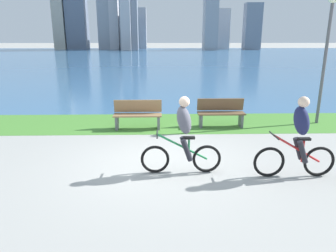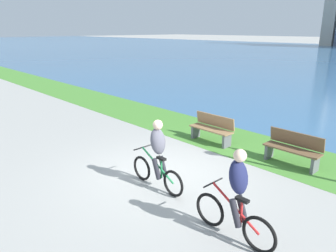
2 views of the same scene
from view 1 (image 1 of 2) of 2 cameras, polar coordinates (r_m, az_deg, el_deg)
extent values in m
plane|color=#9E9E99|center=(7.33, -0.82, -6.51)|extent=(300.00, 300.00, 0.00)
cube|color=#478433|center=(10.53, -1.03, 0.54)|extent=(120.00, 2.56, 0.01)
cube|color=#386693|center=(47.75, -1.39, 12.55)|extent=(300.00, 72.47, 0.00)
torus|color=black|center=(6.66, -2.37, -6.08)|extent=(0.61, 0.06, 0.61)
torus|color=black|center=(6.73, 7.06, -5.95)|extent=(0.61, 0.06, 0.61)
cylinder|color=#268C4C|center=(6.57, 2.62, -3.79)|extent=(1.07, 0.04, 0.59)
cylinder|color=#268C4C|center=(6.60, 3.82, -4.18)|extent=(0.04, 0.04, 0.45)
cube|color=black|center=(6.52, 3.86, -2.14)|extent=(0.24, 0.10, 0.05)
cylinder|color=black|center=(6.47, -1.98, -1.52)|extent=(0.03, 0.52, 0.03)
ellipsoid|color=#595966|center=(6.40, 2.95, 1.08)|extent=(0.40, 0.36, 0.65)
sphere|color=beige|center=(6.32, 3.00, 4.42)|extent=(0.22, 0.22, 0.22)
cylinder|color=#26262D|center=(6.50, 3.42, -4.43)|extent=(0.27, 0.11, 0.49)
cylinder|color=#26262D|center=(6.69, 3.28, -3.84)|extent=(0.27, 0.11, 0.49)
torus|color=black|center=(6.79, 17.91, -6.26)|extent=(0.65, 0.06, 0.65)
torus|color=black|center=(7.19, 25.80, -5.85)|extent=(0.65, 0.06, 0.65)
cylinder|color=red|center=(6.89, 22.41, -3.84)|extent=(1.01, 0.04, 0.61)
cylinder|color=red|center=(6.96, 23.36, -4.19)|extent=(0.04, 0.04, 0.47)
cube|color=black|center=(6.88, 23.59, -2.18)|extent=(0.24, 0.10, 0.05)
cylinder|color=black|center=(6.62, 18.74, -1.64)|extent=(0.03, 0.52, 0.03)
ellipsoid|color=#1E234C|center=(6.74, 23.14, 0.88)|extent=(0.40, 0.36, 0.65)
sphere|color=beige|center=(6.66, 23.49, 4.04)|extent=(0.22, 0.22, 0.22)
cylinder|color=#26262D|center=(6.85, 23.31, -4.36)|extent=(0.27, 0.11, 0.49)
cylinder|color=#26262D|center=(7.02, 22.65, -3.80)|extent=(0.27, 0.11, 0.49)
cube|color=brown|center=(10.13, 9.66, 2.30)|extent=(1.50, 0.45, 0.04)
cube|color=brown|center=(10.26, 9.52, 3.91)|extent=(1.50, 0.11, 0.40)
cube|color=#595960|center=(10.33, 13.14, 1.08)|extent=(0.08, 0.37, 0.45)
cube|color=#595960|center=(10.08, 5.97, 1.05)|extent=(0.08, 0.37, 0.45)
cube|color=olive|center=(9.80, -5.55, 1.99)|extent=(1.50, 0.45, 0.04)
cube|color=olive|center=(9.93, -5.51, 3.66)|extent=(1.50, 0.11, 0.40)
cube|color=#595960|center=(9.83, -1.73, 0.75)|extent=(0.08, 0.37, 0.45)
cube|color=#595960|center=(9.92, -9.26, 0.69)|extent=(0.08, 0.37, 0.45)
cylinder|color=#595960|center=(11.39, 26.56, 9.81)|extent=(0.10, 0.10, 3.82)
cube|color=#ADA899|center=(80.05, -19.39, 20.33)|extent=(2.54, 3.42, 20.26)
cube|color=slate|center=(79.64, -16.23, 17.62)|extent=(4.49, 4.24, 12.00)
cube|color=#8C939E|center=(76.32, -11.71, 20.25)|extent=(2.60, 2.50, 17.95)
cube|color=#B7B7BC|center=(76.99, -10.36, 21.57)|extent=(3.36, 4.01, 21.41)
cube|color=#B7B7BC|center=(72.20, -7.60, 17.68)|extent=(2.10, 4.28, 10.38)
cube|color=slate|center=(76.01, -7.08, 16.76)|extent=(2.17, 4.39, 8.15)
cube|color=slate|center=(72.97, -7.25, 21.52)|extent=(3.84, 2.89, 20.15)
cube|color=#8C939E|center=(80.08, -5.31, 17.24)|extent=(3.61, 3.00, 9.49)
cube|color=#8C939E|center=(72.14, 7.78, 19.46)|extent=(2.83, 4.29, 14.86)
cube|color=#B7B7BC|center=(79.61, 9.75, 16.98)|extent=(3.22, 4.00, 9.17)
cube|color=slate|center=(75.54, 15.10, 17.06)|extent=(3.61, 2.89, 9.98)
camera|label=2|loc=(5.84, 73.42, 12.34)|focal=34.18mm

